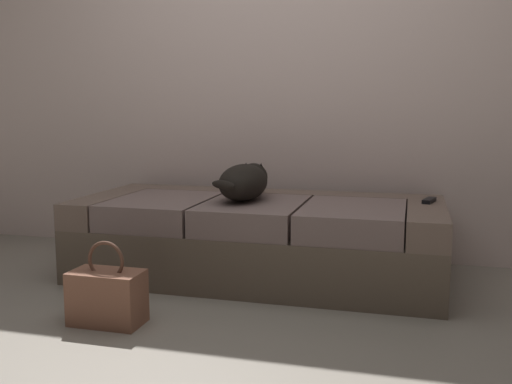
# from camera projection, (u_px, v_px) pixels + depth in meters

# --- Properties ---
(ground_plane) EXTENTS (10.00, 10.00, 0.00)m
(ground_plane) POSITION_uv_depth(u_px,v_px,m) (195.00, 345.00, 2.34)
(ground_plane) COLOR gray
(back_wall) EXTENTS (6.40, 0.10, 2.80)m
(back_wall) POSITION_uv_depth(u_px,v_px,m) (283.00, 38.00, 3.67)
(back_wall) COLOR beige
(back_wall) RESTS_ON ground
(couch) EXTENTS (2.03, 0.91, 0.44)m
(couch) POSITION_uv_depth(u_px,v_px,m) (258.00, 238.00, 3.27)
(couch) COLOR brown
(couch) RESTS_ON ground
(dog_dark) EXTENTS (0.26, 0.60, 0.20)m
(dog_dark) POSITION_uv_depth(u_px,v_px,m) (245.00, 181.00, 3.22)
(dog_dark) COLOR black
(dog_dark) RESTS_ON couch
(tv_remote) EXTENTS (0.08, 0.16, 0.02)m
(tv_remote) POSITION_uv_depth(u_px,v_px,m) (429.00, 200.00, 3.14)
(tv_remote) COLOR black
(tv_remote) RESTS_ON couch
(handbag) EXTENTS (0.32, 0.18, 0.38)m
(handbag) POSITION_uv_depth(u_px,v_px,m) (107.00, 296.00, 2.55)
(handbag) COLOR brown
(handbag) RESTS_ON ground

